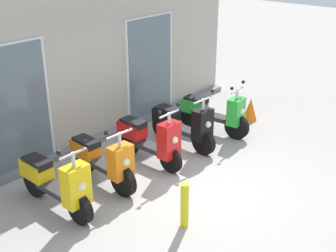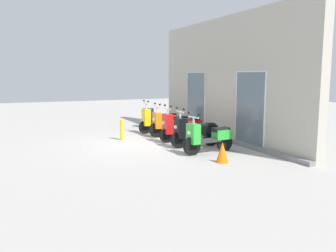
{
  "view_description": "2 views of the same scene",
  "coord_description": "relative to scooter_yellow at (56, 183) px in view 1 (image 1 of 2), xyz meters",
  "views": [
    {
      "loc": [
        -5.27,
        -3.86,
        3.92
      ],
      "look_at": [
        0.19,
        0.85,
        0.78
      ],
      "focal_mm": 47.95,
      "sensor_mm": 36.0,
      "label": 1
    },
    {
      "loc": [
        10.34,
        -4.0,
        2.18
      ],
      "look_at": [
        0.6,
        0.43,
        0.64
      ],
      "focal_mm": 37.92,
      "sensor_mm": 36.0,
      "label": 2
    }
  ],
  "objects": [
    {
      "name": "curb_bollard",
      "position": [
        0.92,
        -1.73,
        -0.12
      ],
      "size": [
        0.12,
        0.12,
        0.7
      ],
      "primitive_type": "cylinder",
      "color": "yellow",
      "rests_on": "ground_plane"
    },
    {
      "name": "scooter_orange",
      "position": [
        0.95,
        0.04,
        -0.01
      ],
      "size": [
        0.57,
        1.59,
        1.21
      ],
      "color": "black",
      "rests_on": "ground_plane"
    },
    {
      "name": "ground_plane",
      "position": [
        1.97,
        -1.21,
        -0.47
      ],
      "size": [
        40.0,
        40.0,
        0.0
      ],
      "primitive_type": "plane",
      "color": "#A8A39E"
    },
    {
      "name": "scooter_red",
      "position": [
        2.0,
        -0.07,
        0.04
      ],
      "size": [
        0.54,
        1.53,
        1.24
      ],
      "color": "black",
      "rests_on": "ground_plane"
    },
    {
      "name": "scooter_yellow",
      "position": [
        0.0,
        0.0,
        0.0
      ],
      "size": [
        0.52,
        1.62,
        1.25
      ],
      "color": "black",
      "rests_on": "ground_plane"
    },
    {
      "name": "scooter_green",
      "position": [
        3.88,
        -0.13,
        -0.01
      ],
      "size": [
        0.55,
        1.64,
        1.18
      ],
      "color": "black",
      "rests_on": "ground_plane"
    },
    {
      "name": "traffic_cone",
      "position": [
        4.97,
        -0.37,
        -0.21
      ],
      "size": [
        0.32,
        0.32,
        0.52
      ],
      "primitive_type": "cone",
      "color": "orange",
      "rests_on": "ground_plane"
    },
    {
      "name": "storefront_facade",
      "position": [
        1.97,
        1.61,
        1.51
      ],
      "size": [
        8.51,
        0.5,
        4.1
      ],
      "color": "#B2AD9E",
      "rests_on": "ground_plane"
    },
    {
      "name": "scooter_black",
      "position": [
        2.96,
        -0.06,
        -0.0
      ],
      "size": [
        0.59,
        1.59,
        1.23
      ],
      "color": "black",
      "rests_on": "ground_plane"
    }
  ]
}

